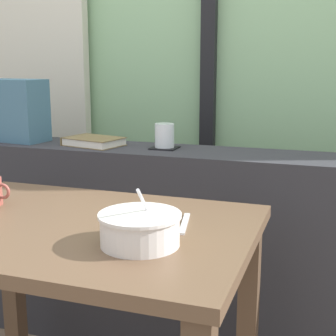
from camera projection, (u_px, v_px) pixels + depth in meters
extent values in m
cube|color=#8EBC89|center=(196.00, 9.00, 2.42)|extent=(4.80, 0.08, 2.80)
cube|color=beige|center=(39.00, 42.00, 2.63)|extent=(0.56, 0.06, 2.50)
cube|color=black|center=(209.00, 29.00, 2.35)|extent=(0.07, 0.05, 2.60)
cube|color=#2D2D33|center=(149.00, 247.00, 2.02)|extent=(2.80, 0.29, 0.82)
cube|color=brown|center=(13.00, 283.00, 1.85)|extent=(0.06, 0.06, 0.68)
cube|color=brown|center=(248.00, 322.00, 1.57)|extent=(0.06, 0.06, 0.68)
cube|color=brown|center=(74.00, 229.00, 1.36)|extent=(0.98, 0.69, 0.03)
cube|color=black|center=(165.00, 148.00, 1.93)|extent=(0.10, 0.10, 0.00)
cylinder|color=white|center=(165.00, 135.00, 1.92)|extent=(0.08, 0.08, 0.09)
cylinder|color=#BC3D51|center=(165.00, 139.00, 1.93)|extent=(0.07, 0.07, 0.06)
cube|color=brown|center=(94.00, 145.00, 2.00)|extent=(0.25, 0.20, 0.00)
cube|color=silver|center=(94.00, 141.00, 2.00)|extent=(0.24, 0.19, 0.03)
cube|color=brown|center=(94.00, 138.00, 2.00)|extent=(0.25, 0.20, 0.00)
cube|color=brown|center=(74.00, 139.00, 2.06)|extent=(0.04, 0.15, 0.03)
cube|color=#426B84|center=(10.00, 110.00, 2.11)|extent=(0.34, 0.18, 0.26)
cylinder|color=silver|center=(140.00, 229.00, 1.19)|extent=(0.19, 0.19, 0.08)
cylinder|color=silver|center=(140.00, 215.00, 1.18)|extent=(0.20, 0.20, 0.01)
cylinder|color=#9E5B33|center=(140.00, 234.00, 1.19)|extent=(0.17, 0.17, 0.05)
cylinder|color=silver|center=(146.00, 208.00, 1.20)|extent=(0.01, 0.13, 0.13)
ellipsoid|color=silver|center=(149.00, 222.00, 1.23)|extent=(0.03, 0.05, 0.01)
cube|color=silver|center=(185.00, 223.00, 1.34)|extent=(0.05, 0.17, 0.01)
torus|color=#9E4C42|center=(3.00, 191.00, 1.51)|extent=(0.05, 0.01, 0.05)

